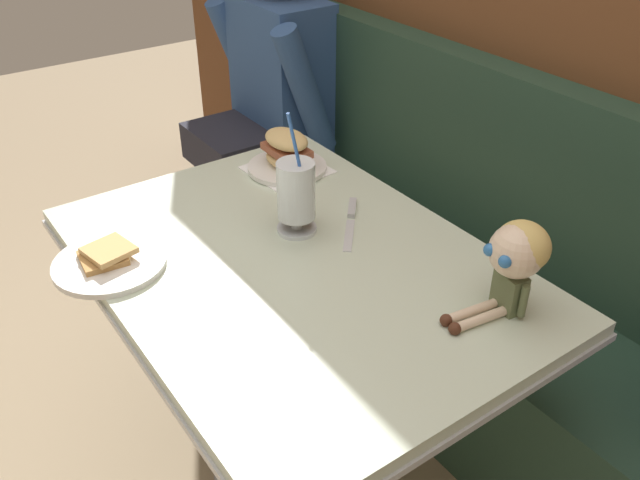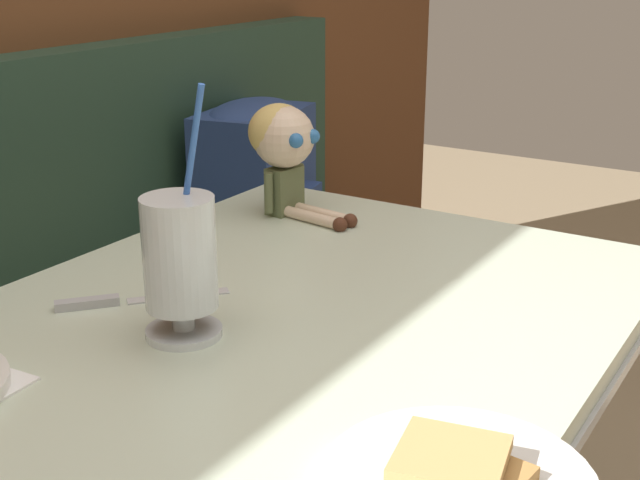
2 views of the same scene
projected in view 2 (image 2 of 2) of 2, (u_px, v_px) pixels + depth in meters
diner_table at (279, 451)px, 1.19m from camera, size 1.11×0.81×0.74m
toast_plate at (458, 480)px, 0.77m from camera, size 0.25×0.25×0.04m
milkshake_glass at (180, 260)px, 1.05m from camera, size 0.10×0.10×0.31m
butter_knife at (113, 301)px, 1.17m from camera, size 0.19×0.17×0.01m
seated_doll at (284, 143)px, 1.53m from camera, size 0.13×0.23×0.20m
backpack at (257, 181)px, 2.08m from camera, size 0.33×0.29×0.41m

